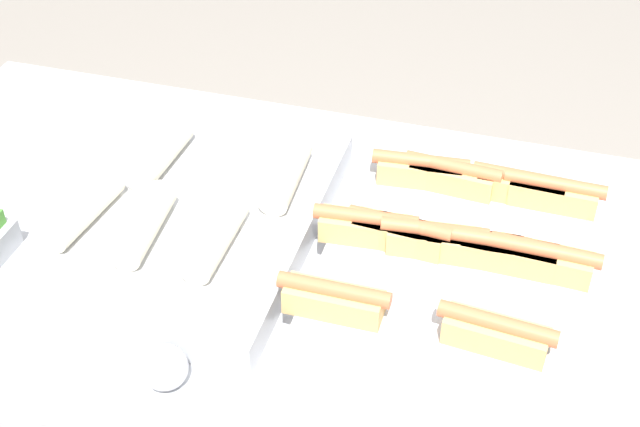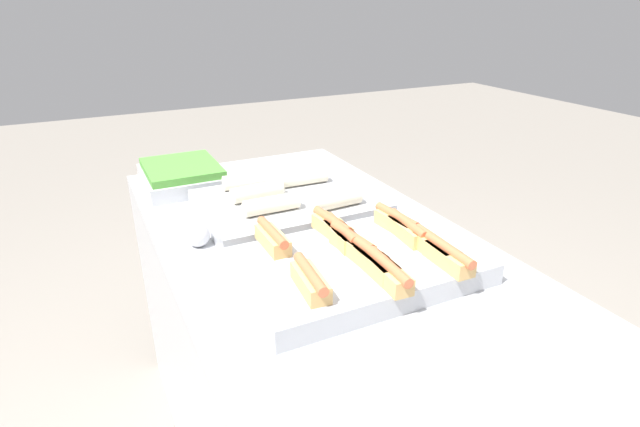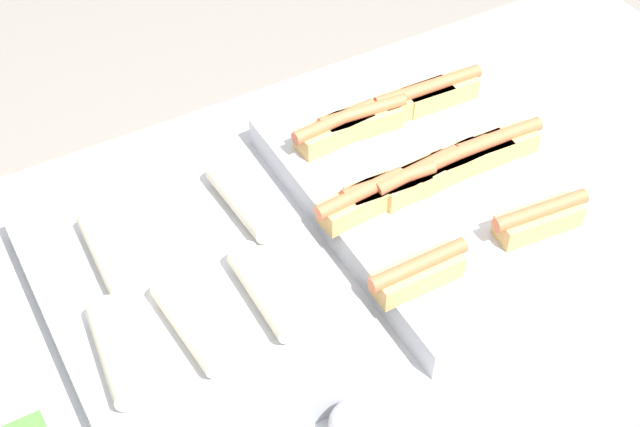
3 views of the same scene
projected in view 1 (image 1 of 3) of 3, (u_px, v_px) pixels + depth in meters
tray_hotdogs at (453, 258)px, 1.25m from camera, size 0.40×0.54×0.10m
tray_wraps at (187, 215)px, 1.33m from camera, size 0.38×0.50×0.10m
serving_spoon_near at (156, 367)px, 1.11m from camera, size 0.27×0.06×0.06m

